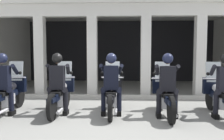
# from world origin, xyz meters

# --- Properties ---
(ground_plane) EXTENTS (80.00, 80.00, 0.00)m
(ground_plane) POSITION_xyz_m (0.00, 3.00, 0.00)
(ground_plane) COLOR gray
(station_building) EXTENTS (10.77, 5.31, 3.49)m
(station_building) POSITION_xyz_m (0.14, 5.10, 2.22)
(station_building) COLOR black
(station_building) RESTS_ON ground
(kerb_strip) EXTENTS (10.27, 0.24, 0.12)m
(kerb_strip) POSITION_xyz_m (0.14, 1.92, 0.06)
(kerb_strip) COLOR #B7B5AD
(kerb_strip) RESTS_ON ground
(motorcycle_far_left) EXTENTS (0.62, 2.04, 1.35)m
(motorcycle_far_left) POSITION_xyz_m (-2.74, -0.10, 0.50)
(motorcycle_far_left) COLOR black
(motorcycle_far_left) RESTS_ON ground
(police_officer_far_left) EXTENTS (0.63, 0.61, 1.58)m
(police_officer_far_left) POSITION_xyz_m (-2.74, -0.38, 0.94)
(police_officer_far_left) COLOR black
(police_officer_far_left) RESTS_ON ground
(motorcycle_left) EXTENTS (0.62, 2.04, 1.35)m
(motorcycle_left) POSITION_xyz_m (-1.37, -0.00, 0.50)
(motorcycle_left) COLOR black
(motorcycle_left) RESTS_ON ground
(police_officer_left) EXTENTS (0.63, 0.61, 1.58)m
(police_officer_left) POSITION_xyz_m (-1.37, -0.29, 0.94)
(police_officer_left) COLOR black
(police_officer_left) RESTS_ON ground
(motorcycle_center) EXTENTS (0.62, 2.04, 1.35)m
(motorcycle_center) POSITION_xyz_m (0.00, 0.00, 0.50)
(motorcycle_center) COLOR black
(motorcycle_center) RESTS_ON ground
(police_officer_center) EXTENTS (0.63, 0.61, 1.58)m
(police_officer_center) POSITION_xyz_m (0.00, -0.28, 0.94)
(police_officer_center) COLOR black
(police_officer_center) RESTS_ON ground
(motorcycle_right) EXTENTS (0.62, 2.04, 1.35)m
(motorcycle_right) POSITION_xyz_m (1.37, -0.16, 0.50)
(motorcycle_right) COLOR black
(motorcycle_right) RESTS_ON ground
(police_officer_right) EXTENTS (0.63, 0.61, 1.58)m
(police_officer_right) POSITION_xyz_m (1.37, -0.45, 0.94)
(police_officer_right) COLOR black
(police_officer_right) RESTS_ON ground
(motorcycle_far_right) EXTENTS (0.62, 2.04, 1.35)m
(motorcycle_far_right) POSITION_xyz_m (2.74, -0.17, 0.50)
(motorcycle_far_right) COLOR black
(motorcycle_far_right) RESTS_ON ground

